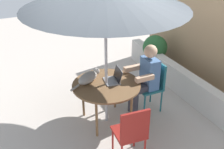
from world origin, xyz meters
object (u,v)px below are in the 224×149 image
(laptop, at_px, (115,78))
(cat, at_px, (89,77))
(chair_occupied, at_px, (153,82))
(chair_empty, at_px, (132,131))
(patio_table, at_px, (106,87))
(potted_plant_near_fence, at_px, (155,51))
(person_seated, at_px, (146,75))

(laptop, xyz_separation_m, cat, (-0.15, -0.39, 0.02))
(chair_occupied, xyz_separation_m, cat, (-0.19, -1.11, 0.26))
(chair_empty, relative_size, laptop, 2.70)
(chair_empty, height_order, cat, chair_empty)
(patio_table, distance_m, potted_plant_near_fence, 2.21)
(patio_table, xyz_separation_m, cat, (-0.19, -0.22, 0.14))
(patio_table, height_order, cat, cat)
(person_seated, relative_size, potted_plant_near_fence, 1.53)
(chair_empty, xyz_separation_m, potted_plant_near_fence, (-2.29, 1.85, -0.07))
(person_seated, bearing_deg, chair_empty, -39.28)
(patio_table, height_order, chair_occupied, chair_occupied)
(patio_table, relative_size, chair_occupied, 1.21)
(patio_table, relative_size, person_seated, 0.88)
(patio_table, distance_m, chair_empty, 1.00)
(patio_table, xyz_separation_m, potted_plant_near_fence, (-1.30, 1.77, -0.20))
(chair_empty, relative_size, potted_plant_near_fence, 1.11)
(chair_occupied, bearing_deg, potted_plant_near_fence, 145.91)
(chair_occupied, height_order, chair_empty, same)
(chair_occupied, height_order, potted_plant_near_fence, chair_occupied)
(chair_empty, distance_m, cat, 1.22)
(patio_table, bearing_deg, potted_plant_near_fence, 126.33)
(chair_empty, xyz_separation_m, cat, (-1.18, -0.14, 0.26))
(chair_occupied, bearing_deg, chair_empty, -44.35)
(chair_empty, relative_size, cat, 1.51)
(chair_empty, distance_m, person_seated, 1.29)
(patio_table, height_order, chair_empty, chair_empty)
(patio_table, distance_m, cat, 0.32)
(person_seated, bearing_deg, potted_plant_near_fence, 141.41)
(chair_occupied, relative_size, potted_plant_near_fence, 1.11)
(cat, bearing_deg, patio_table, 49.82)
(cat, bearing_deg, chair_empty, 6.96)
(patio_table, xyz_separation_m, chair_occupied, (0.00, 0.89, -0.13))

